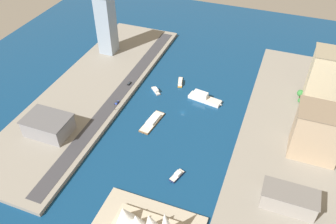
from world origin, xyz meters
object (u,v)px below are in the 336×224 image
at_px(yacht_sleek_gray, 156,90).
at_px(tower_tall_glass, 106,25).
at_px(opera_landmark, 145,224).
at_px(ferry_white_commuter, 204,98).
at_px(warehouse_low_gray, 48,125).
at_px(barge_flat_brown, 152,121).
at_px(traffic_light_waterfront, 115,106).
at_px(patrol_launch_navy, 177,175).
at_px(apartment_midrise_tan, 318,133).
at_px(office_block_beige, 326,81).
at_px(water_taxi_orange, 180,82).
at_px(suv_black, 129,83).
at_px(carpark_squat_concrete, 289,199).
at_px(hatchback_blue, 117,102).

distance_m(yacht_sleek_gray, tower_tall_glass, 84.82).
bearing_deg(tower_tall_glass, opera_landmark, 123.64).
height_order(ferry_white_commuter, warehouse_low_gray, warehouse_low_gray).
bearing_deg(barge_flat_brown, traffic_light_waterfront, 0.02).
xyz_separation_m(yacht_sleek_gray, tower_tall_glass, (66.95, -42.52, 30.05)).
bearing_deg(yacht_sleek_gray, patrol_launch_navy, 120.63).
relative_size(ferry_white_commuter, barge_flat_brown, 1.06).
bearing_deg(apartment_midrise_tan, ferry_white_commuter, -21.54).
relative_size(tower_tall_glass, warehouse_low_gray, 1.75).
relative_size(barge_flat_brown, office_block_beige, 0.57).
distance_m(water_taxi_orange, tower_tall_glass, 90.84).
relative_size(yacht_sleek_gray, suv_black, 2.19).
height_order(traffic_light_waterfront, opera_landmark, opera_landmark).
xyz_separation_m(patrol_launch_navy, carpark_squat_concrete, (-69.11, 0.04, 8.34)).
bearing_deg(apartment_midrise_tan, opera_landmark, 49.06).
height_order(patrol_launch_navy, carpark_squat_concrete, carpark_squat_concrete).
xyz_separation_m(barge_flat_brown, opera_landmark, (-32.54, 88.34, 8.88)).
relative_size(apartment_midrise_tan, carpark_squat_concrete, 1.15).
relative_size(yacht_sleek_gray, warehouse_low_gray, 0.35).
height_order(tower_tall_glass, warehouse_low_gray, tower_tall_glass).
height_order(yacht_sleek_gray, patrol_launch_navy, yacht_sleek_gray).
height_order(tower_tall_glass, opera_landmark, tower_tall_glass).
bearing_deg(barge_flat_brown, water_taxi_orange, -93.01).
xyz_separation_m(water_taxi_orange, warehouse_low_gray, (67.64, 96.23, 8.48)).
distance_m(ferry_white_commuter, apartment_midrise_tan, 94.41).
bearing_deg(hatchback_blue, office_block_beige, -160.67).
distance_m(office_block_beige, traffic_light_waterfront, 162.71).
bearing_deg(barge_flat_brown, patrol_launch_navy, 129.14).
distance_m(ferry_white_commuter, hatchback_blue, 71.45).
bearing_deg(water_taxi_orange, traffic_light_waterfront, 58.43).
bearing_deg(apartment_midrise_tan, traffic_light_waterfront, 2.66).
bearing_deg(suv_black, hatchback_blue, 94.65).
height_order(carpark_squat_concrete, hatchback_blue, carpark_squat_concrete).
distance_m(office_block_beige, apartment_midrise_tan, 54.99).
distance_m(tower_tall_glass, traffic_light_waterfront, 96.24).
distance_m(apartment_midrise_tan, carpark_squat_concrete, 52.89).
distance_m(ferry_white_commuter, suv_black, 66.00).
distance_m(carpark_squat_concrete, opera_landmark, 84.79).
xyz_separation_m(ferry_white_commuter, opera_landmark, (-3.44, 129.12, 7.68)).
bearing_deg(tower_tall_glass, water_taxi_orange, 164.15).
relative_size(barge_flat_brown, traffic_light_waterfront, 4.35).
xyz_separation_m(warehouse_low_gray, suv_black, (-27.96, -75.43, -6.05)).
distance_m(yacht_sleek_gray, opera_landmark, 134.00).
xyz_separation_m(barge_flat_brown, patrol_launch_navy, (-35.43, 43.53, -0.11)).
xyz_separation_m(tower_tall_glass, carpark_squat_concrete, (-184.07, 123.62, -21.96)).
xyz_separation_m(suv_black, traffic_light_waterfront, (-4.88, 35.83, 3.49)).
height_order(warehouse_low_gray, traffic_light_waterfront, warehouse_low_gray).
bearing_deg(warehouse_low_gray, carpark_squat_concrete, 178.66).
xyz_separation_m(ferry_white_commuter, suv_black, (65.79, 4.95, 1.50)).
relative_size(water_taxi_orange, traffic_light_waterfront, 2.39).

